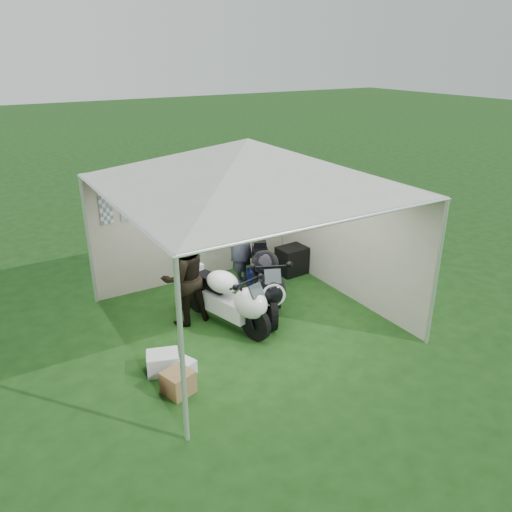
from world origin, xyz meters
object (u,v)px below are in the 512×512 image
object	(u,v)px
motorcycle_white	(229,297)
person_blue_jacket	(239,236)
paddock_stand	(259,278)
crate_0	(163,362)
canopy_tent	(247,167)
person_dark_jacket	(184,278)
equipment_box	(292,260)
motorcycle_black	(266,279)
crate_1	(178,382)
crate_2	(184,368)

from	to	relation	value
motorcycle_white	person_blue_jacket	bearing A→B (deg)	39.43
paddock_stand	crate_0	distance (m)	3.07
canopy_tent	person_dark_jacket	xyz separation A→B (m)	(-0.90, 0.48, -1.77)
canopy_tent	equipment_box	size ratio (longest dim) A/B	10.20
motorcycle_black	person_blue_jacket	distance (m)	1.18
motorcycle_black	crate_0	size ratio (longest dim) A/B	4.56
canopy_tent	crate_1	xyz separation A→B (m)	(-1.75, -1.18, -2.42)
canopy_tent	motorcycle_white	bearing A→B (deg)	-174.01
person_dark_jacket	person_blue_jacket	bearing A→B (deg)	-155.96
motorcycle_black	motorcycle_white	bearing A→B (deg)	-144.24
person_dark_jacket	person_blue_jacket	size ratio (longest dim) A/B	0.81
motorcycle_white	canopy_tent	bearing A→B (deg)	-9.42
person_dark_jacket	equipment_box	bearing A→B (deg)	-169.02
paddock_stand	crate_2	distance (m)	3.02
crate_1	crate_2	world-z (taller)	crate_1
crate_0	canopy_tent	bearing A→B (deg)	20.14
motorcycle_white	person_dark_jacket	size ratio (longest dim) A/B	1.18
crate_0	motorcycle_white	bearing A→B (deg)	23.57
canopy_tent	motorcycle_black	bearing A→B (deg)	16.74
person_dark_jacket	motorcycle_black	bearing A→B (deg)	161.75
person_dark_jacket	crate_0	size ratio (longest dim) A/B	3.68
person_dark_jacket	canopy_tent	bearing A→B (deg)	148.27
person_dark_jacket	crate_2	size ratio (longest dim) A/B	5.72
paddock_stand	crate_2	world-z (taller)	paddock_stand
motorcycle_black	person_dark_jacket	world-z (taller)	person_dark_jacket
equipment_box	crate_2	bearing A→B (deg)	-147.74
paddock_stand	crate_0	bearing A→B (deg)	-147.31
equipment_box	crate_1	distance (m)	4.18
motorcycle_white	paddock_stand	distance (m)	1.64
motorcycle_black	person_dark_jacket	bearing A→B (deg)	-170.48
canopy_tent	crate_1	world-z (taller)	canopy_tent
motorcycle_black	person_blue_jacket	bearing A→B (deg)	109.13
person_dark_jacket	equipment_box	xyz separation A→B (m)	(2.60, 0.70, -0.52)
paddock_stand	person_dark_jacket	xyz separation A→B (m)	(-1.73, -0.54, 0.64)
motorcycle_white	person_blue_jacket	world-z (taller)	person_blue_jacket
person_blue_jacket	equipment_box	distance (m)	1.37
canopy_tent	person_blue_jacket	xyz separation A→B (m)	(0.53, 1.24, -1.58)
motorcycle_black	person_dark_jacket	distance (m)	1.41
motorcycle_black	paddock_stand	bearing A→B (deg)	90.00
crate_0	crate_1	bearing A→B (deg)	-90.00
motorcycle_white	equipment_box	world-z (taller)	motorcycle_white
person_dark_jacket	crate_2	distance (m)	1.64
motorcycle_white	paddock_stand	xyz separation A→B (m)	(1.20, 1.05, -0.37)
person_dark_jacket	paddock_stand	bearing A→B (deg)	-166.69
paddock_stand	person_dark_jacket	distance (m)	1.92
person_blue_jacket	motorcycle_black	bearing A→B (deg)	37.01
crate_2	person_dark_jacket	bearing A→B (deg)	65.08
canopy_tent	equipment_box	distance (m)	3.09
canopy_tent	crate_1	bearing A→B (deg)	-145.94
equipment_box	canopy_tent	bearing A→B (deg)	-145.46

